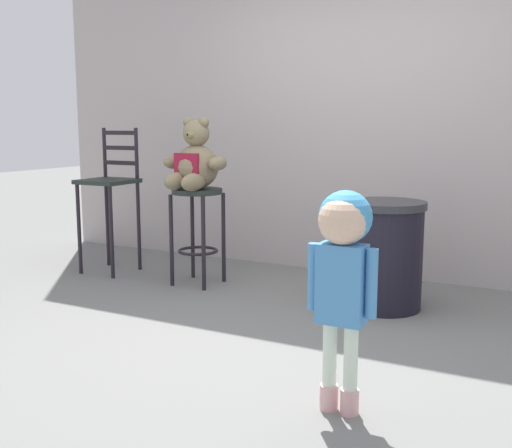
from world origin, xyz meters
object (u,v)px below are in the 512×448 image
trash_bin (384,255)px  teddy_bear (195,163)px  child_walking (343,253)px  bar_chair_empty (110,190)px  bar_stool_with_teddy (197,216)px

trash_bin → teddy_bear: bearing=-177.0°
child_walking → bar_chair_empty: (-2.67, 1.59, -0.00)m
bar_stool_with_teddy → child_walking: child_walking is taller
teddy_bear → child_walking: 2.37m
trash_bin → bar_chair_empty: bar_chair_empty is taller
teddy_bear → child_walking: (1.77, -1.55, -0.25)m
bar_stool_with_teddy → child_walking: bearing=-41.6°
bar_stool_with_teddy → trash_bin: size_ratio=1.02×
child_walking → trash_bin: bearing=-92.4°
teddy_bear → trash_bin: size_ratio=0.74×
bar_stool_with_teddy → teddy_bear: teddy_bear is taller
bar_stool_with_teddy → teddy_bear: size_ratio=1.38×
trash_bin → bar_chair_empty: bearing=-179.3°
bar_stool_with_teddy → bar_chair_empty: 0.91m
child_walking → bar_chair_empty: bar_chair_empty is taller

